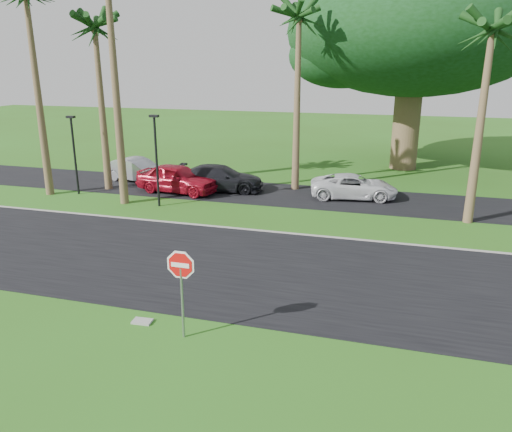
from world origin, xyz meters
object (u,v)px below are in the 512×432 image
at_px(stop_sign_near, 181,276).
at_px(car_minivan, 354,187).
at_px(car_silver, 138,170).
at_px(car_red, 177,179).
at_px(car_dark, 220,178).

height_order(stop_sign_near, car_minivan, stop_sign_near).
height_order(car_silver, car_red, car_red).
xyz_separation_m(car_silver, car_minivan, (13.27, -0.36, -0.07)).
relative_size(stop_sign_near, car_dark, 0.52).
relative_size(car_silver, car_dark, 0.86).
bearing_deg(car_silver, car_minivan, -78.53).
bearing_deg(car_silver, car_dark, -84.67).
bearing_deg(car_dark, car_silver, 74.78).
xyz_separation_m(stop_sign_near, car_minivan, (2.98, 15.82, -1.13)).
xyz_separation_m(car_dark, car_minivan, (7.56, 0.41, -0.08)).
relative_size(stop_sign_near, car_minivan, 0.56).
bearing_deg(car_silver, stop_sign_near, -134.52).
bearing_deg(car_dark, stop_sign_near, -170.99).
bearing_deg(car_minivan, car_silver, 80.06).
bearing_deg(car_red, car_silver, 69.44).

